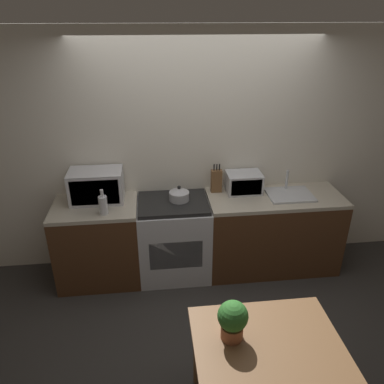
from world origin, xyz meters
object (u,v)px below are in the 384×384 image
at_px(microwave, 97,186).
at_px(kettle, 179,194).
at_px(bottle, 103,205).
at_px(toaster_oven, 244,183).
at_px(stove_range, 174,238).
at_px(dining_table, 266,351).

bearing_deg(microwave, kettle, -5.97).
bearing_deg(bottle, toaster_oven, 12.68).
bearing_deg(microwave, toaster_oven, 1.17).
bearing_deg(toaster_oven, stove_range, -169.12).
relative_size(kettle, dining_table, 0.21).
bearing_deg(kettle, dining_table, -76.25).
relative_size(stove_range, bottle, 3.42).
distance_m(microwave, toaster_oven, 1.57).
bearing_deg(dining_table, microwave, 124.49).
bearing_deg(bottle, dining_table, -52.72).
height_order(microwave, toaster_oven, microwave).
height_order(stove_range, bottle, bottle).
relative_size(stove_range, dining_table, 0.91).
relative_size(kettle, microwave, 0.39).
distance_m(bottle, dining_table, 2.01).
bearing_deg(stove_range, microwave, 171.33).
height_order(toaster_oven, dining_table, toaster_oven).
relative_size(toaster_oven, dining_table, 0.38).
bearing_deg(bottle, microwave, 106.64).
height_order(microwave, dining_table, microwave).
height_order(kettle, microwave, microwave).
relative_size(bottle, toaster_oven, 0.70).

